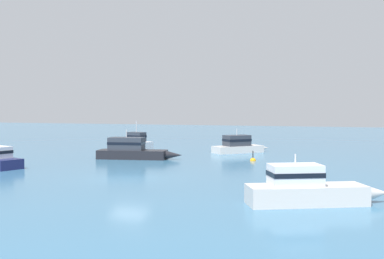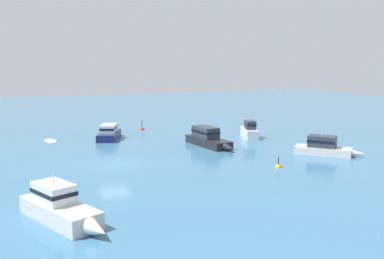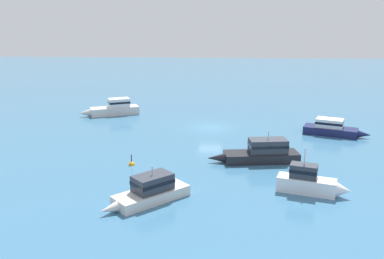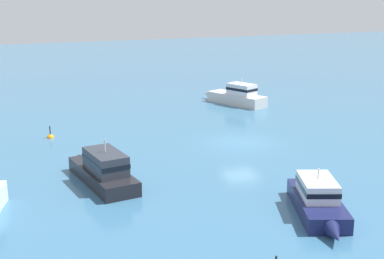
# 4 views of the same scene
# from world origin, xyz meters

# --- Properties ---
(ground_plane) EXTENTS (160.00, 160.00, 0.00)m
(ground_plane) POSITION_xyz_m (0.00, 0.00, 0.00)
(ground_plane) COLOR teal
(skiff) EXTENTS (2.64, 1.68, 0.33)m
(skiff) POSITION_xyz_m (13.58, 4.15, 0.00)
(skiff) COLOR silver
(skiff) RESTS_ON ground
(powerboat) EXTENTS (6.61, 3.76, 2.19)m
(powerboat) POSITION_xyz_m (12.57, -2.17, 0.69)
(powerboat) COLOR #191E4C
(powerboat) RESTS_ON ground
(cabin_cruiser) EXTENTS (7.81, 2.83, 2.67)m
(cabin_cruiser) POSITION_xyz_m (4.48, -10.89, 0.78)
(cabin_cruiser) COLOR black
(cabin_cruiser) RESTS_ON ground
(cabin_cruiser_1) EXTENTS (7.23, 4.21, 2.53)m
(cabin_cruiser_1) POSITION_xyz_m (-12.10, 5.48, 0.78)
(cabin_cruiser_1) COLOR silver
(cabin_cruiser_1) RESTS_ON ground
(cabin_cruiser_2) EXTENTS (5.01, 2.62, 3.21)m
(cabin_cruiser_2) POSITION_xyz_m (7.19, -17.30, 0.80)
(cabin_cruiser_2) COLOR white
(cabin_cruiser_2) RESTS_ON ground
(powerboat_1) EXTENTS (5.54, 5.30, 2.43)m
(powerboat_1) POSITION_xyz_m (-3.62, -19.24, 0.72)
(powerboat_1) COLOR silver
(powerboat_1) RESTS_ON ground
(channel_buoy) EXTENTS (0.64, 0.64, 1.52)m
(channel_buoy) POSITION_xyz_m (17.60, -7.43, 0.02)
(channel_buoy) COLOR red
(channel_buoy) RESTS_ON ground
(mooring_buoy) EXTENTS (0.52, 0.52, 1.13)m
(mooring_buoy) POSITION_xyz_m (-6.25, -12.41, 0.02)
(mooring_buoy) COLOR orange
(mooring_buoy) RESTS_ON ground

